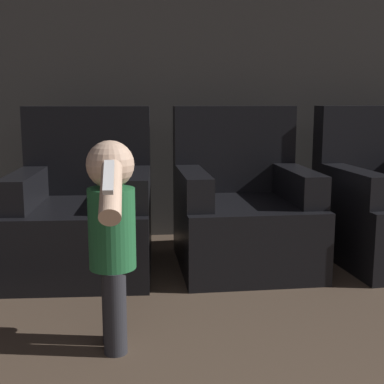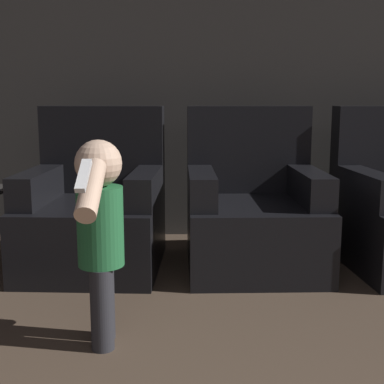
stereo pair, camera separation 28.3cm
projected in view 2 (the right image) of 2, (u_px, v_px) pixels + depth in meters
The scene contains 4 objects.
wall_back at pixel (206, 69), 4.10m from camera, with size 8.40×0.05×2.60m.
armchair_left at pixel (95, 214), 3.47m from camera, with size 0.88×0.94×1.03m.
armchair_middle at pixel (253, 214), 3.47m from camera, with size 0.87×0.93×1.03m.
person_toddler at pixel (100, 227), 2.30m from camera, with size 0.20×0.62×0.92m.
Camera 2 is at (-0.11, 0.30, 1.09)m, focal length 50.00 mm.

